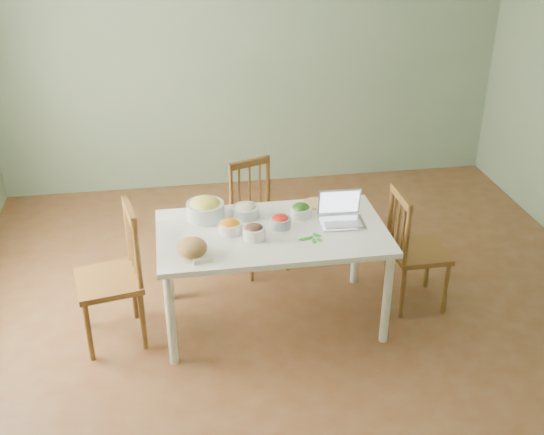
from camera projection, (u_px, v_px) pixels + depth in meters
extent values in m
cube|color=brown|center=(300.00, 320.00, 4.89)|extent=(5.00, 5.00, 0.00)
cube|color=gray|center=(251.00, 53.00, 6.45)|extent=(5.00, 0.00, 2.70)
ellipsoid|color=#A47B45|center=(192.00, 248.00, 4.24)|extent=(0.20, 0.20, 0.13)
cube|color=#F5EBC9|center=(203.00, 261.00, 4.19)|extent=(0.12, 0.05, 0.03)
cylinder|color=#DEC17F|center=(316.00, 204.00, 4.92)|extent=(0.24, 0.24, 0.02)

